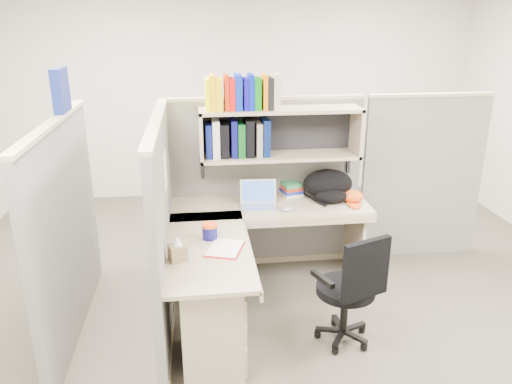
{
  "coord_description": "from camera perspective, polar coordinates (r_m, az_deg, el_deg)",
  "views": [
    {
      "loc": [
        -0.63,
        -3.49,
        2.31
      ],
      "look_at": [
        -0.17,
        0.25,
        0.97
      ],
      "focal_mm": 35.0,
      "sensor_mm": 36.0,
      "label": 1
    }
  ],
  "objects": [
    {
      "name": "ground",
      "position": [
        4.23,
        2.73,
        -13.51
      ],
      "size": [
        6.0,
        6.0,
        0.0
      ],
      "primitive_type": "plane",
      "color": "#36322A",
      "rests_on": "ground"
    },
    {
      "name": "room_shell",
      "position": [
        3.62,
        3.14,
        8.55
      ],
      "size": [
        6.0,
        6.0,
        6.0
      ],
      "color": "beige",
      "rests_on": "ground"
    },
    {
      "name": "cubicle",
      "position": [
        4.2,
        -3.07,
        0.03
      ],
      "size": [
        3.79,
        1.84,
        1.95
      ],
      "color": "#61615C",
      "rests_on": "ground"
    },
    {
      "name": "desk",
      "position": [
        3.72,
        -2.72,
        -10.64
      ],
      "size": [
        1.74,
        1.75,
        0.73
      ],
      "color": "gray",
      "rests_on": "ground"
    },
    {
      "name": "laptop",
      "position": [
        4.3,
        0.36,
        -0.37
      ],
      "size": [
        0.33,
        0.33,
        0.23
      ],
      "primitive_type": null,
      "rotation": [
        0.0,
        0.0,
        -0.05
      ],
      "color": "silver",
      "rests_on": "desk"
    },
    {
      "name": "backpack",
      "position": [
        4.52,
        8.4,
        0.7
      ],
      "size": [
        0.48,
        0.38,
        0.27
      ],
      "primitive_type": null,
      "rotation": [
        0.0,
        0.0,
        0.08
      ],
      "color": "black",
      "rests_on": "desk"
    },
    {
      "name": "orange_cap",
      "position": [
        4.54,
        11.02,
        -0.49
      ],
      "size": [
        0.23,
        0.25,
        0.1
      ],
      "primitive_type": null,
      "rotation": [
        0.0,
        0.0,
        -0.22
      ],
      "color": "#D14C12",
      "rests_on": "desk"
    },
    {
      "name": "snack_canister",
      "position": [
        3.74,
        -5.31,
        -4.46
      ],
      "size": [
        0.12,
        0.12,
        0.12
      ],
      "color": "#120F5C",
      "rests_on": "desk"
    },
    {
      "name": "tissue_box",
      "position": [
        3.44,
        -8.97,
        -6.35
      ],
      "size": [
        0.14,
        0.14,
        0.18
      ],
      "primitive_type": null,
      "rotation": [
        0.0,
        0.0,
        0.32
      ],
      "color": "#8D7950",
      "rests_on": "desk"
    },
    {
      "name": "mouse",
      "position": [
        4.26,
        3.65,
        -1.96
      ],
      "size": [
        0.11,
        0.08,
        0.04
      ],
      "primitive_type": "ellipsoid",
      "rotation": [
        0.0,
        0.0,
        0.21
      ],
      "color": "#85A4BD",
      "rests_on": "desk"
    },
    {
      "name": "paper_cup",
      "position": [
        4.51,
        1.65,
        -0.32
      ],
      "size": [
        0.08,
        0.08,
        0.09
      ],
      "primitive_type": "cylinder",
      "rotation": [
        0.0,
        0.0,
        0.36
      ],
      "color": "silver",
      "rests_on": "desk"
    },
    {
      "name": "book_stack",
      "position": [
        4.66,
        3.91,
        0.47
      ],
      "size": [
        0.23,
        0.28,
        0.12
      ],
      "primitive_type": null,
      "rotation": [
        0.0,
        0.0,
        0.23
      ],
      "color": "gray",
      "rests_on": "desk"
    },
    {
      "name": "loose_paper",
      "position": [
        3.61,
        -3.58,
        -6.37
      ],
      "size": [
        0.3,
        0.35,
        0.0
      ],
      "primitive_type": null,
      "rotation": [
        0.0,
        0.0,
        -0.32
      ],
      "color": "white",
      "rests_on": "desk"
    },
    {
      "name": "task_chair",
      "position": [
        3.77,
        10.48,
        -12.65
      ],
      "size": [
        0.52,
        0.49,
        0.9
      ],
      "color": "black",
      "rests_on": "ground"
    }
  ]
}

